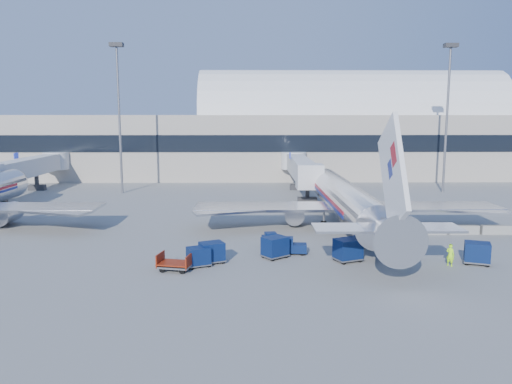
{
  "coord_description": "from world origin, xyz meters",
  "views": [
    {
      "loc": [
        -0.26,
        -46.72,
        11.72
      ],
      "look_at": [
        0.44,
        6.0,
        3.74
      ],
      "focal_mm": 35.0,
      "sensor_mm": 36.0,
      "label": 1
    }
  ],
  "objects_px": {
    "cart_solo_near": "(348,249)",
    "tug_left": "(270,240)",
    "mast_west": "(118,96)",
    "barrier_near": "(431,230)",
    "cart_train_c": "(199,256)",
    "cart_open_red": "(175,265)",
    "jetbridge_mid": "(30,167)",
    "barrier_mid": "(464,230)",
    "cart_train_a": "(275,247)",
    "tug_lead": "(292,246)",
    "cart_solo_far": "(477,253)",
    "jetbridge_near": "(300,167)",
    "tug_right": "(372,240)",
    "mast_east": "(448,96)",
    "cart_train_b": "(212,252)",
    "ramp_worker": "(450,255)",
    "barrier_far": "(496,230)",
    "airliner_main": "(348,202)"
  },
  "relations": [
    {
      "from": "jetbridge_mid",
      "to": "barrier_mid",
      "type": "relative_size",
      "value": 9.17
    },
    {
      "from": "cart_open_red",
      "to": "jetbridge_mid",
      "type": "bearing_deg",
      "value": 137.36
    },
    {
      "from": "airliner_main",
      "to": "jetbridge_mid",
      "type": "bearing_deg",
      "value": 149.36
    },
    {
      "from": "cart_open_red",
      "to": "ramp_worker",
      "type": "relative_size",
      "value": 1.55
    },
    {
      "from": "tug_lead",
      "to": "cart_train_b",
      "type": "bearing_deg",
      "value": -154.07
    },
    {
      "from": "jetbridge_near",
      "to": "jetbridge_mid",
      "type": "xyz_separation_m",
      "value": [
        -42.0,
        0.0,
        0.0
      ]
    },
    {
      "from": "barrier_near",
      "to": "cart_open_red",
      "type": "xyz_separation_m",
      "value": [
        -23.96,
        -11.67,
        0.03
      ]
    },
    {
      "from": "cart_solo_far",
      "to": "cart_train_c",
      "type": "bearing_deg",
      "value": -158.8
    },
    {
      "from": "tug_left",
      "to": "ramp_worker",
      "type": "xyz_separation_m",
      "value": [
        14.08,
        -5.77,
        0.22
      ]
    },
    {
      "from": "tug_right",
      "to": "cart_train_b",
      "type": "height_order",
      "value": "cart_train_b"
    },
    {
      "from": "barrier_near",
      "to": "cart_train_c",
      "type": "height_order",
      "value": "cart_train_c"
    },
    {
      "from": "jetbridge_mid",
      "to": "cart_solo_near",
      "type": "xyz_separation_m",
      "value": [
        42.17,
        -38.14,
        -2.93
      ]
    },
    {
      "from": "mast_west",
      "to": "barrier_near",
      "type": "bearing_deg",
      "value": -36.38
    },
    {
      "from": "tug_left",
      "to": "cart_train_c",
      "type": "relative_size",
      "value": 1.12
    },
    {
      "from": "tug_lead",
      "to": "tug_left",
      "type": "distance_m",
      "value": 2.84
    },
    {
      "from": "barrier_near",
      "to": "jetbridge_mid",
      "type": "bearing_deg",
      "value": 151.2
    },
    {
      "from": "barrier_mid",
      "to": "barrier_near",
      "type": "bearing_deg",
      "value": 180.0
    },
    {
      "from": "mast_west",
      "to": "cart_train_b",
      "type": "distance_m",
      "value": 43.47
    },
    {
      "from": "jetbridge_mid",
      "to": "mast_east",
      "type": "xyz_separation_m",
      "value": [
        64.4,
        -0.81,
        10.86
      ]
    },
    {
      "from": "barrier_mid",
      "to": "ramp_worker",
      "type": "xyz_separation_m",
      "value": [
        -5.67,
        -10.7,
        0.45
      ]
    },
    {
      "from": "tug_lead",
      "to": "cart_train_a",
      "type": "distance_m",
      "value": 2.0
    },
    {
      "from": "cart_solo_near",
      "to": "tug_left",
      "type": "bearing_deg",
      "value": 121.81
    },
    {
      "from": "jetbridge_mid",
      "to": "mast_west",
      "type": "distance_m",
      "value": 18.06
    },
    {
      "from": "cart_train_c",
      "to": "ramp_worker",
      "type": "height_order",
      "value": "ramp_worker"
    },
    {
      "from": "cart_solo_far",
      "to": "ramp_worker",
      "type": "xyz_separation_m",
      "value": [
        -2.35,
        -0.45,
        -0.05
      ]
    },
    {
      "from": "barrier_far",
      "to": "tug_left",
      "type": "xyz_separation_m",
      "value": [
        -23.05,
        -4.93,
        0.23
      ]
    },
    {
      "from": "mast_west",
      "to": "barrier_far",
      "type": "height_order",
      "value": "mast_west"
    },
    {
      "from": "barrier_mid",
      "to": "cart_solo_near",
      "type": "xyz_separation_m",
      "value": [
        -13.53,
        -9.33,
        0.55
      ]
    },
    {
      "from": "barrier_far",
      "to": "cart_train_a",
      "type": "relative_size",
      "value": 1.18
    },
    {
      "from": "ramp_worker",
      "to": "cart_solo_near",
      "type": "bearing_deg",
      "value": 39.12
    },
    {
      "from": "airliner_main",
      "to": "cart_solo_far",
      "type": "distance_m",
      "value": 15.17
    },
    {
      "from": "cart_train_a",
      "to": "cart_solo_near",
      "type": "xyz_separation_m",
      "value": [
        5.9,
        -1.08,
        0.04
      ]
    },
    {
      "from": "barrier_mid",
      "to": "tug_left",
      "type": "distance_m",
      "value": 20.35
    },
    {
      "from": "cart_open_red",
      "to": "cart_train_a",
      "type": "bearing_deg",
      "value": 35.83
    },
    {
      "from": "jetbridge_near",
      "to": "tug_lead",
      "type": "xyz_separation_m",
      "value": [
        -4.16,
        -35.86,
        -3.26
      ]
    },
    {
      "from": "cart_solo_near",
      "to": "jetbridge_near",
      "type": "bearing_deg",
      "value": 67.4
    },
    {
      "from": "barrier_far",
      "to": "jetbridge_mid",
      "type": "bearing_deg",
      "value": 153.98
    },
    {
      "from": "mast_east",
      "to": "cart_train_a",
      "type": "distance_m",
      "value": 47.93
    },
    {
      "from": "mast_east",
      "to": "barrier_mid",
      "type": "xyz_separation_m",
      "value": [
        -8.7,
        -28.0,
        -14.34
      ]
    },
    {
      "from": "tug_left",
      "to": "cart_train_c",
      "type": "distance_m",
      "value": 8.15
    },
    {
      "from": "tug_left",
      "to": "cart_open_red",
      "type": "bearing_deg",
      "value": 124.64
    },
    {
      "from": "jetbridge_near",
      "to": "cart_train_b",
      "type": "xyz_separation_m",
      "value": [
        -10.9,
        -38.46,
        -3.02
      ]
    },
    {
      "from": "jetbridge_mid",
      "to": "barrier_mid",
      "type": "bearing_deg",
      "value": -27.35
    },
    {
      "from": "mast_west",
      "to": "tug_lead",
      "type": "distance_m",
      "value": 44.47
    },
    {
      "from": "barrier_near",
      "to": "tug_right",
      "type": "relative_size",
      "value": 1.19
    },
    {
      "from": "cart_train_c",
      "to": "cart_open_red",
      "type": "height_order",
      "value": "cart_train_c"
    },
    {
      "from": "barrier_far",
      "to": "cart_open_red",
      "type": "distance_m",
      "value": 32.72
    },
    {
      "from": "cart_train_c",
      "to": "tug_right",
      "type": "bearing_deg",
      "value": -2.91
    },
    {
      "from": "barrier_near",
      "to": "barrier_mid",
      "type": "xyz_separation_m",
      "value": [
        3.3,
        0.0,
        0.0
      ]
    },
    {
      "from": "mast_west",
      "to": "tug_right",
      "type": "distance_m",
      "value": 47.22
    }
  ]
}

